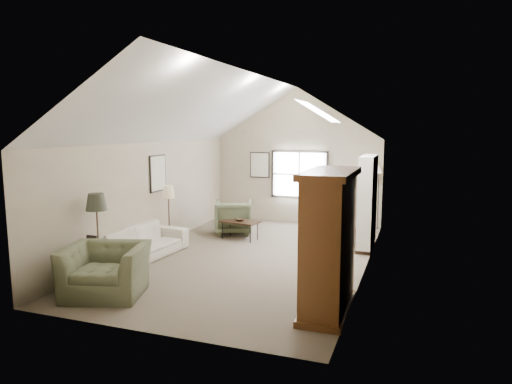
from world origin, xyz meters
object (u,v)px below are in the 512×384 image
(side_table, at_px, (92,266))
(sofa, at_px, (141,243))
(armchair_near, at_px, (106,270))
(armoire, at_px, (329,242))
(side_chair, at_px, (348,213))
(coffee_table, at_px, (240,230))
(armchair_far, at_px, (234,217))

(side_table, bearing_deg, sofa, 90.00)
(side_table, bearing_deg, armchair_near, -35.16)
(armoire, bearing_deg, side_chair, 95.39)
(coffee_table, bearing_deg, side_table, -109.91)
(sofa, bearing_deg, coffee_table, -27.22)
(armchair_near, xyz_separation_m, side_chair, (3.15, 6.46, 0.03))
(sofa, height_order, armchair_far, armchair_far)
(armoire, xyz_separation_m, side_chair, (-0.56, 5.89, -0.64))
(sofa, height_order, side_table, sofa)
(armchair_near, relative_size, armchair_far, 1.35)
(side_table, bearing_deg, armchair_far, 77.57)
(coffee_table, height_order, side_table, side_table)
(armoire, relative_size, side_chair, 2.39)
(sofa, height_order, side_chair, side_chair)
(coffee_table, xyz_separation_m, side_chair, (2.42, 2.09, 0.22))
(side_table, bearing_deg, armoire, 1.23)
(armchair_near, relative_size, coffee_table, 1.39)
(side_chair, bearing_deg, coffee_table, -158.24)
(coffee_table, bearing_deg, sofa, -121.61)
(armoire, relative_size, armchair_near, 1.67)
(armchair_near, bearing_deg, side_chair, 47.12)
(armoire, height_order, side_table, armoire)
(sofa, xyz_separation_m, side_chair, (3.82, 4.38, 0.11))
(armoire, xyz_separation_m, armchair_far, (-3.39, 4.39, -0.66))
(armchair_far, relative_size, side_table, 1.64)
(sofa, xyz_separation_m, armchair_near, (0.68, -2.08, 0.08))
(armchair_far, xyz_separation_m, coffee_table, (0.42, -0.60, -0.20))
(armoire, xyz_separation_m, armchair_near, (-3.70, -0.57, -0.67))
(sofa, relative_size, side_chair, 2.59)
(sofa, distance_m, side_chair, 5.82)
(armchair_far, xyz_separation_m, side_chair, (2.84, 1.49, 0.02))
(sofa, xyz_separation_m, coffee_table, (1.41, 2.29, -0.11))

